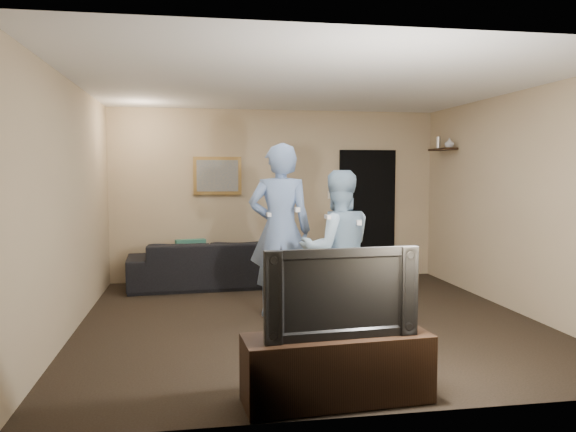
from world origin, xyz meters
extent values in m
plane|color=black|center=(0.00, 0.00, 0.00)|extent=(5.00, 5.00, 0.00)
cube|color=silver|center=(0.00, 0.00, 2.60)|extent=(5.00, 5.00, 0.04)
cube|color=tan|center=(0.00, 2.50, 1.30)|extent=(5.00, 0.04, 2.60)
cube|color=tan|center=(0.00, -2.50, 1.30)|extent=(5.00, 0.04, 2.60)
cube|color=tan|center=(-2.50, 0.00, 1.30)|extent=(0.04, 5.00, 2.60)
cube|color=tan|center=(2.50, 0.00, 1.30)|extent=(0.04, 5.00, 2.60)
imported|color=black|center=(-1.04, 2.05, 0.33)|extent=(2.34, 1.03, 0.67)
cube|color=#1A4F42|center=(-1.31, 2.05, 0.48)|extent=(0.44, 0.22, 0.42)
cube|color=olive|center=(-0.90, 2.48, 1.60)|extent=(0.72, 0.05, 0.57)
cube|color=slate|center=(-0.90, 2.45, 1.60)|extent=(0.62, 0.01, 0.47)
cube|color=black|center=(1.45, 2.47, 1.00)|extent=(0.90, 0.06, 2.00)
cube|color=silver|center=(0.85, 2.48, 1.30)|extent=(0.08, 0.02, 0.12)
cube|color=black|center=(2.39, 1.80, 1.99)|extent=(0.20, 0.60, 0.03)
imported|color=silver|center=(2.39, 1.58, 2.07)|extent=(0.15, 0.15, 0.14)
cylinder|color=silver|center=(2.39, 1.95, 2.09)|extent=(0.06, 0.06, 0.18)
cube|color=black|center=(-0.25, -2.23, 0.25)|extent=(1.38, 0.53, 0.48)
imported|color=black|center=(-0.25, -2.23, 0.81)|extent=(1.12, 0.23, 0.64)
imported|color=#6B88BA|center=(-0.28, 0.27, 0.99)|extent=(0.78, 0.57, 1.98)
cube|color=white|center=(-0.44, 0.05, 1.19)|extent=(0.04, 0.14, 0.04)
cube|color=white|center=(-0.12, 0.05, 1.24)|extent=(0.05, 0.09, 0.05)
imported|color=#8DB0CD|center=(0.24, -0.34, 0.84)|extent=(0.83, 0.65, 1.68)
cube|color=white|center=(0.08, -0.56, 1.20)|extent=(0.04, 0.14, 0.04)
cube|color=white|center=(0.40, -0.56, 1.14)|extent=(0.05, 0.09, 0.05)
camera|label=1|loc=(-1.25, -6.05, 1.66)|focal=35.00mm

